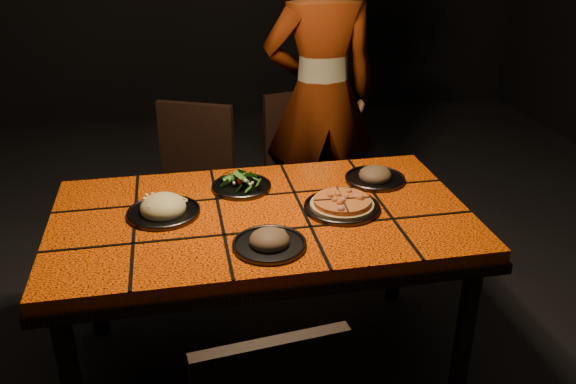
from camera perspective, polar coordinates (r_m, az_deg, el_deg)
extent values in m
cube|color=black|center=(2.80, -2.18, -16.07)|extent=(6.00, 7.00, 0.04)
cube|color=#FF5308|center=(2.37, -2.47, -2.46)|extent=(1.60, 0.90, 0.05)
cube|color=black|center=(2.39, -2.45, -3.41)|extent=(1.62, 0.92, 0.04)
cylinder|color=black|center=(2.49, 16.15, -12.87)|extent=(0.07, 0.07, 0.66)
cylinder|color=black|center=(2.90, -17.81, -7.17)|extent=(0.07, 0.07, 0.66)
cylinder|color=black|center=(3.05, 10.12, -4.58)|extent=(0.07, 0.07, 0.66)
cube|color=black|center=(3.20, -9.48, -0.78)|extent=(0.54, 0.54, 0.04)
cube|color=black|center=(3.26, -8.57, 4.45)|extent=(0.39, 0.20, 0.45)
cylinder|color=black|center=(3.24, -13.01, -5.35)|extent=(0.03, 0.03, 0.42)
cylinder|color=black|center=(3.12, -7.50, -6.16)|extent=(0.03, 0.03, 0.42)
cylinder|color=black|center=(3.50, -10.71, -2.69)|extent=(0.03, 0.03, 0.42)
cylinder|color=black|center=(3.39, -5.57, -3.33)|extent=(0.03, 0.03, 0.42)
cube|color=black|center=(3.44, 2.07, 1.29)|extent=(0.48, 0.48, 0.04)
cube|color=black|center=(3.50, 0.84, 5.93)|extent=(0.40, 0.13, 0.44)
cylinder|color=black|center=(3.35, 0.72, -3.68)|extent=(0.03, 0.03, 0.41)
cylinder|color=black|center=(3.48, 5.56, -2.62)|extent=(0.03, 0.03, 0.41)
cylinder|color=black|center=(3.61, -1.41, -1.41)|extent=(0.03, 0.03, 0.41)
cylinder|color=black|center=(3.73, 3.16, -0.50)|extent=(0.03, 0.03, 0.41)
imported|color=brown|center=(3.40, 3.10, 8.94)|extent=(0.64, 0.43, 1.74)
cylinder|color=#313136|center=(2.39, 5.06, -1.48)|extent=(0.30, 0.30, 0.01)
torus|color=#313136|center=(2.38, 5.07, -1.31)|extent=(0.30, 0.30, 0.01)
cylinder|color=tan|center=(2.38, 5.07, -1.20)|extent=(0.27, 0.27, 0.01)
cylinder|color=#CE7B35|center=(2.38, 5.08, -0.88)|extent=(0.24, 0.24, 0.02)
cylinder|color=#313136|center=(2.39, -11.56, -1.94)|extent=(0.28, 0.28, 0.01)
torus|color=#313136|center=(2.38, -11.58, -1.77)|extent=(0.28, 0.28, 0.01)
ellipsoid|color=#CDC187|center=(2.37, -11.62, -1.32)|extent=(0.17, 0.17, 0.09)
cylinder|color=#313136|center=(2.56, -4.37, 0.45)|extent=(0.25, 0.25, 0.01)
torus|color=#313136|center=(2.55, -4.38, 0.61)|extent=(0.25, 0.25, 0.01)
cylinder|color=#313136|center=(2.13, -1.75, -5.00)|extent=(0.26, 0.26, 0.01)
torus|color=#313136|center=(2.12, -1.75, -4.81)|extent=(0.26, 0.26, 0.01)
ellipsoid|color=brown|center=(2.11, -1.76, -4.36)|extent=(0.15, 0.15, 0.08)
cylinder|color=#313136|center=(2.65, 8.13, 1.18)|extent=(0.26, 0.26, 0.01)
torus|color=#313136|center=(2.65, 8.14, 1.34)|extent=(0.26, 0.26, 0.01)
ellipsoid|color=brown|center=(2.64, 8.17, 1.72)|extent=(0.15, 0.15, 0.08)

